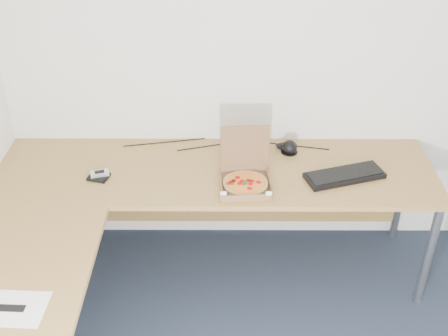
{
  "coord_description": "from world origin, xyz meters",
  "views": [
    {
      "loc": [
        -0.44,
        -1.3,
        2.51
      ],
      "look_at": [
        -0.45,
        1.28,
        0.82
      ],
      "focal_mm": 45.49,
      "sensor_mm": 36.0,
      "label": 1
    }
  ],
  "objects_px": {
    "drinking_glass": "(261,146)",
    "wallet": "(99,177)",
    "pizza_box": "(245,180)",
    "keyboard": "(344,176)",
    "desk": "(151,220)"
  },
  "relations": [
    {
      "from": "desk",
      "to": "keyboard",
      "type": "relative_size",
      "value": 5.67
    },
    {
      "from": "drinking_glass",
      "to": "keyboard",
      "type": "height_order",
      "value": "drinking_glass"
    },
    {
      "from": "desk",
      "to": "wallet",
      "type": "relative_size",
      "value": 23.34
    },
    {
      "from": "desk",
      "to": "pizza_box",
      "type": "bearing_deg",
      "value": 29.35
    },
    {
      "from": "desk",
      "to": "keyboard",
      "type": "distance_m",
      "value": 1.1
    },
    {
      "from": "drinking_glass",
      "to": "wallet",
      "type": "relative_size",
      "value": 1.23
    },
    {
      "from": "pizza_box",
      "to": "keyboard",
      "type": "height_order",
      "value": "pizza_box"
    },
    {
      "from": "pizza_box",
      "to": "wallet",
      "type": "distance_m",
      "value": 0.82
    },
    {
      "from": "pizza_box",
      "to": "drinking_glass",
      "type": "bearing_deg",
      "value": 67.62
    },
    {
      "from": "desk",
      "to": "wallet",
      "type": "height_order",
      "value": "wallet"
    },
    {
      "from": "pizza_box",
      "to": "wallet",
      "type": "xyz_separation_m",
      "value": [
        -0.81,
        0.06,
        -0.02
      ]
    },
    {
      "from": "wallet",
      "to": "pizza_box",
      "type": "bearing_deg",
      "value": 11.17
    },
    {
      "from": "wallet",
      "to": "keyboard",
      "type": "bearing_deg",
      "value": 15.91
    },
    {
      "from": "drinking_glass",
      "to": "keyboard",
      "type": "bearing_deg",
      "value": -27.34
    },
    {
      "from": "drinking_glass",
      "to": "wallet",
      "type": "height_order",
      "value": "drinking_glass"
    }
  ]
}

